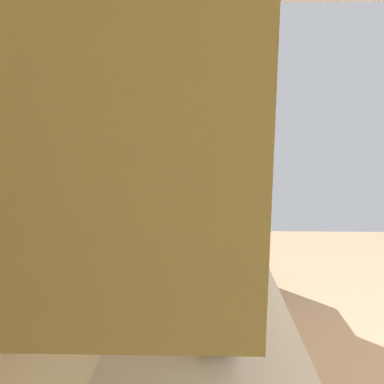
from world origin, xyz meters
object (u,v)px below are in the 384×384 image
Objects in this scene: microwave at (199,200)px; kettle at (221,320)px; oven_range at (203,237)px; bowl at (215,273)px.

kettle is (-1.38, -0.08, -0.08)m from microwave.
oven_range is at bearing -2.32° from microwave.
microwave is 2.50× the size of bowl.
oven_range is 1.24m from microwave.
microwave is 1.39m from kettle.
kettle reaches higher than bowl.
microwave is 0.91m from bowl.
bowl is at bearing 0.00° from kettle.
microwave is 2.29× the size of kettle.
oven_range is 5.73× the size of kettle.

